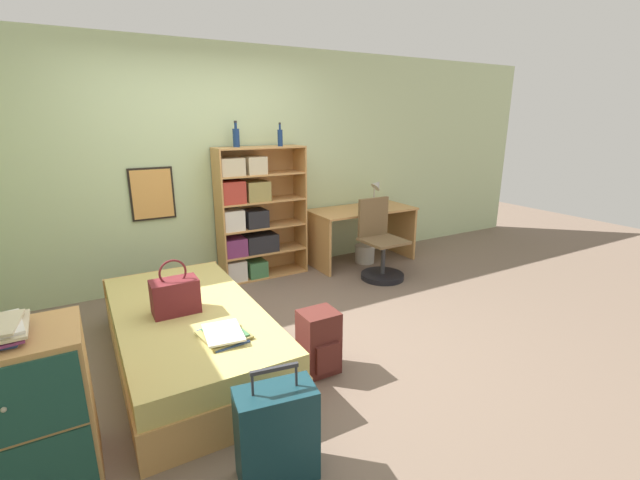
{
  "coord_description": "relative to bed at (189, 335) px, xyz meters",
  "views": [
    {
      "loc": [
        -1.23,
        -3.05,
        1.82
      ],
      "look_at": [
        0.63,
        0.2,
        0.75
      ],
      "focal_mm": 24.0,
      "sensor_mm": 36.0,
      "label": 1
    }
  ],
  "objects": [
    {
      "name": "ground_plane",
      "position": [
        0.63,
        -0.02,
        -0.21
      ],
      "size": [
        14.0,
        14.0,
        0.0
      ],
      "primitive_type": "plane",
      "color": "#756051"
    },
    {
      "name": "wall_back",
      "position": [
        0.63,
        1.69,
        1.09
      ],
      "size": [
        10.0,
        0.09,
        2.6
      ],
      "color": "beige",
      "rests_on": "ground_plane"
    },
    {
      "name": "bed",
      "position": [
        0.0,
        0.0,
        0.0
      ],
      "size": [
        1.03,
        2.03,
        0.43
      ],
      "color": "tan",
      "rests_on": "ground_plane"
    },
    {
      "name": "handbag",
      "position": [
        -0.08,
        -0.02,
        0.35
      ],
      "size": [
        0.33,
        0.19,
        0.41
      ],
      "color": "maroon",
      "rests_on": "bed"
    },
    {
      "name": "book_stack_on_bed",
      "position": [
        0.11,
        -0.55,
        0.24
      ],
      "size": [
        0.32,
        0.37,
        0.05
      ],
      "color": "#334C84",
      "rests_on": "bed"
    },
    {
      "name": "suitcase",
      "position": [
        0.12,
        -1.36,
        0.05
      ],
      "size": [
        0.43,
        0.28,
        0.65
      ],
      "color": "#143842",
      "rests_on": "ground_plane"
    },
    {
      "name": "dresser",
      "position": [
        -1.0,
        -0.79,
        0.21
      ],
      "size": [
        0.65,
        0.5,
        0.84
      ],
      "color": "tan",
      "rests_on": "ground_plane"
    },
    {
      "name": "bookcase",
      "position": [
        1.08,
        1.47,
        0.52
      ],
      "size": [
        1.02,
        0.34,
        1.51
      ],
      "color": "tan",
      "rests_on": "ground_plane"
    },
    {
      "name": "bottle_green",
      "position": [
        0.98,
        1.52,
        1.41
      ],
      "size": [
        0.07,
        0.07,
        0.28
      ],
      "color": "navy",
      "rests_on": "bookcase"
    },
    {
      "name": "bottle_brown",
      "position": [
        1.46,
        1.42,
        1.4
      ],
      "size": [
        0.06,
        0.06,
        0.26
      ],
      "color": "navy",
      "rests_on": "bookcase"
    },
    {
      "name": "desk",
      "position": [
        2.52,
        1.31,
        0.29
      ],
      "size": [
        1.34,
        0.65,
        0.71
      ],
      "color": "tan",
      "rests_on": "ground_plane"
    },
    {
      "name": "desk_lamp",
      "position": [
        2.8,
        1.38,
        0.72
      ],
      "size": [
        0.21,
        0.16,
        0.36
      ],
      "color": "#ADA89E",
      "rests_on": "desk"
    },
    {
      "name": "desk_chair",
      "position": [
        2.38,
        0.72,
        0.08
      ],
      "size": [
        0.5,
        0.5,
        0.93
      ],
      "color": "black",
      "rests_on": "ground_plane"
    },
    {
      "name": "backpack",
      "position": [
        0.79,
        -0.62,
        0.02
      ],
      "size": [
        0.27,
        0.26,
        0.48
      ],
      "color": "#56231E",
      "rests_on": "ground_plane"
    },
    {
      "name": "waste_bin",
      "position": [
        2.54,
        1.25,
        -0.1
      ],
      "size": [
        0.25,
        0.25,
        0.23
      ],
      "color": "#B7B2A8",
      "rests_on": "ground_plane"
    }
  ]
}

